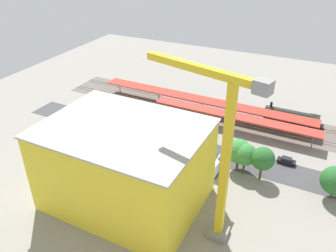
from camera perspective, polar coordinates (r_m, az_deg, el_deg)
name	(u,v)px	position (r m, az deg, el deg)	size (l,w,h in m)	color
ground_plane	(193,143)	(91.78, 4.28, -2.80)	(167.63, 167.63, 0.00)	gray
rail_bed	(216,113)	(107.79, 8.13, 2.25)	(104.77, 14.97, 0.01)	#665E54
street_asphalt	(190,147)	(89.87, 3.70, -3.56)	(104.77, 9.00, 0.01)	#424244
track_rails	(216,112)	(107.71, 8.14, 2.34)	(104.75, 10.79, 0.12)	#9E9EA8
platform_canopy_near	(234,116)	(97.39, 10.98, 1.69)	(47.73, 5.27, 4.55)	#B73328
platform_canopy_far	(203,100)	(106.27, 5.83, 4.39)	(68.79, 6.37, 4.19)	#A82D23
locomotive	(294,117)	(106.64, 20.36, 1.39)	(16.94, 3.32, 5.28)	black
parked_car_0	(286,161)	(88.22, 19.24, -5.56)	(4.37, 1.89, 1.64)	black
parked_car_1	(256,154)	(88.58, 14.63, -4.58)	(4.87, 2.10, 1.66)	black
parked_car_2	(231,147)	(90.02, 10.58, -3.46)	(4.46, 1.97, 1.59)	black
parked_car_3	(206,140)	(91.81, 6.32, -2.34)	(4.08, 1.88, 1.72)	black
parked_car_4	(181,135)	(93.47, 2.27, -1.52)	(4.77, 1.75, 1.76)	black
parked_car_5	(156,130)	(95.72, -2.10, -0.68)	(4.58, 2.06, 1.79)	black
parked_car_6	(134,124)	(99.48, -5.69, 0.40)	(4.76, 1.96, 1.65)	black
construction_building	(125,166)	(69.04, -7.16, -6.65)	(30.24, 22.59, 17.17)	yellow
construction_roof_slab	(123,128)	(64.25, -7.64, -0.34)	(30.84, 23.19, 0.40)	#ADA89E
tower_crane	(220,150)	(55.91, 8.65, -3.95)	(21.82, 7.24, 32.25)	gray
box_truck_0	(200,159)	(82.90, 5.31, -5.46)	(9.67, 2.62, 3.33)	black
box_truck_1	(200,165)	(80.58, 5.42, -6.57)	(9.05, 3.10, 3.57)	black
street_tree_0	(263,159)	(78.30, 15.63, -5.31)	(5.30, 5.30, 8.41)	brown
street_tree_1	(204,144)	(81.79, 6.11, -3.02)	(6.15, 6.15, 8.32)	brown
street_tree_2	(336,181)	(78.97, 26.29, -8.22)	(6.14, 6.14, 7.80)	brown
street_tree_3	(239,151)	(80.51, 11.80, -4.14)	(5.75, 5.75, 8.12)	brown
street_tree_4	(133,131)	(88.98, -5.89, -0.86)	(4.29, 4.29, 6.35)	brown
street_tree_5	(245,154)	(79.51, 12.87, -4.67)	(5.21, 5.21, 7.94)	brown
traffic_light	(230,133)	(89.41, 10.42, -1.17)	(0.50, 0.36, 6.07)	#333333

